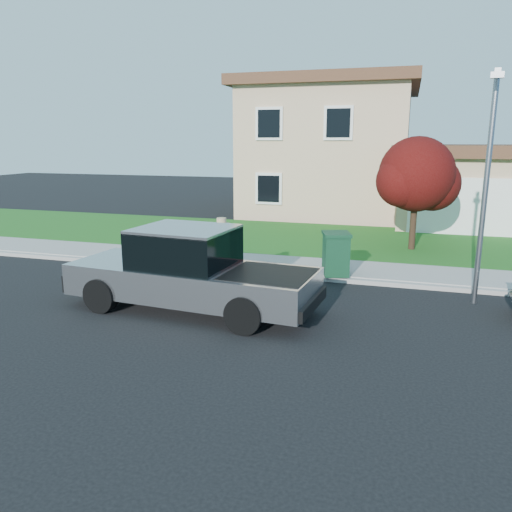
{
  "coord_description": "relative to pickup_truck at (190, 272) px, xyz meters",
  "views": [
    {
      "loc": [
        4.12,
        -10.58,
        3.86
      ],
      "look_at": [
        0.82,
        0.35,
        1.2
      ],
      "focal_mm": 35.0,
      "sensor_mm": 36.0,
      "label": 1
    }
  ],
  "objects": [
    {
      "name": "trash_bin",
      "position": [
        2.85,
        3.55,
        -0.14
      ],
      "size": [
        0.95,
        1.02,
        1.2
      ],
      "rotation": [
        0.0,
        0.0,
        0.29
      ],
      "color": "#0F3820",
      "rests_on": "sidewalk"
    },
    {
      "name": "ornamental_tree",
      "position": [
        4.97,
        7.95,
        1.69
      ],
      "size": [
        2.84,
        2.56,
        3.9
      ],
      "color": "black",
      "rests_on": "lawn"
    },
    {
      "name": "pickup_truck",
      "position": [
        0.0,
        0.0,
        0.0
      ],
      "size": [
        6.03,
        2.52,
        1.93
      ],
      "rotation": [
        0.0,
        0.0,
        -0.09
      ],
      "color": "black",
      "rests_on": "ground"
    },
    {
      "name": "ground",
      "position": [
        0.53,
        0.42,
        -0.9
      ],
      "size": [
        80.0,
        80.0,
        0.0
      ],
      "primitive_type": "plane",
      "color": "black",
      "rests_on": "ground"
    },
    {
      "name": "house",
      "position": [
        1.84,
        16.8,
        2.27
      ],
      "size": [
        14.0,
        11.3,
        6.85
      ],
      "color": "tan",
      "rests_on": "ground"
    },
    {
      "name": "woman",
      "position": [
        0.29,
        1.3,
        0.04
      ],
      "size": [
        0.78,
        0.67,
        1.98
      ],
      "rotation": [
        0.0,
        0.0,
        3.57
      ],
      "color": "tan",
      "rests_on": "ground"
    },
    {
      "name": "sidewalk",
      "position": [
        1.53,
        4.42,
        -0.83
      ],
      "size": [
        40.0,
        2.0,
        0.15
      ],
      "primitive_type": "cube",
      "color": "gray",
      "rests_on": "ground"
    },
    {
      "name": "lawn",
      "position": [
        1.53,
        8.92,
        -0.85
      ],
      "size": [
        40.0,
        7.0,
        0.1
      ],
      "primitive_type": "cube",
      "color": "#185117",
      "rests_on": "ground"
    },
    {
      "name": "curb",
      "position": [
        1.53,
        3.32,
        -0.84
      ],
      "size": [
        40.0,
        0.2,
        0.12
      ],
      "primitive_type": "cube",
      "color": "gray",
      "rests_on": "ground"
    },
    {
      "name": "street_lamp",
      "position": [
        6.37,
        2.36,
        2.14
      ],
      "size": [
        0.29,
        0.7,
        5.34
      ],
      "rotation": [
        0.0,
        0.0,
        -0.13
      ],
      "color": "slate",
      "rests_on": "ground"
    }
  ]
}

